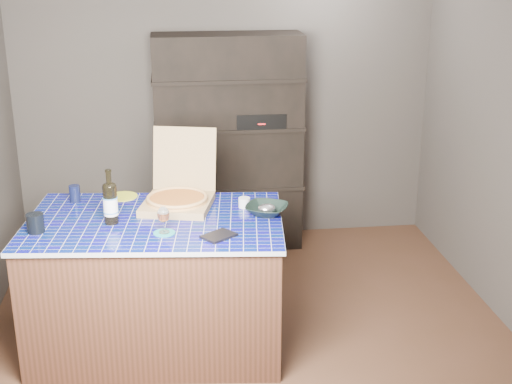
{
  "coord_description": "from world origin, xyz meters",
  "views": [
    {
      "loc": [
        -0.49,
        -4.17,
        2.48
      ],
      "look_at": [
        0.04,
        0.0,
        1.0
      ],
      "focal_mm": 50.0,
      "sensor_mm": 36.0,
      "label": 1
    }
  ],
  "objects": [
    {
      "name": "mead_bottle",
      "position": [
        -0.86,
        -0.06,
        1.0
      ],
      "size": [
        0.09,
        0.09,
        0.34
      ],
      "color": "black",
      "rests_on": "kitchen_island"
    },
    {
      "name": "dvd_case",
      "position": [
        -0.22,
        -0.36,
        0.87
      ],
      "size": [
        0.23,
        0.22,
        0.01
      ],
      "primitive_type": "cube",
      "rotation": [
        0.0,
        0.0,
        -0.91
      ],
      "color": "black",
      "rests_on": "kitchen_island"
    },
    {
      "name": "kitchen_island",
      "position": [
        -0.6,
        -0.03,
        0.43
      ],
      "size": [
        1.67,
        1.16,
        0.86
      ],
      "rotation": [
        0.0,
        0.0,
        -0.11
      ],
      "color": "#4E2A1E",
      "rests_on": "floor"
    },
    {
      "name": "teal_trivet",
      "position": [
        -0.54,
        -0.26,
        0.87
      ],
      "size": [
        0.13,
        0.13,
        0.01
      ],
      "primitive_type": "cylinder",
      "color": "teal",
      "rests_on": "kitchen_island"
    },
    {
      "name": "pizza_box",
      "position": [
        -0.45,
        0.19,
        0.93
      ],
      "size": [
        0.54,
        0.6,
        0.46
      ],
      "rotation": [
        0.0,
        0.0,
        -0.24
      ],
      "color": "tan",
      "rests_on": "kitchen_island"
    },
    {
      "name": "white_jar",
      "position": [
        -0.02,
        0.12,
        0.89
      ],
      "size": [
        0.08,
        0.08,
        0.06
      ],
      "primitive_type": "cylinder",
      "color": "silver",
      "rests_on": "kitchen_island"
    },
    {
      "name": "bowl",
      "position": [
        0.1,
        -0.03,
        0.89
      ],
      "size": [
        0.34,
        0.34,
        0.06
      ],
      "primitive_type": "imported",
      "rotation": [
        0.0,
        0.0,
        -0.43
      ],
      "color": "black",
      "rests_on": "kitchen_island"
    },
    {
      "name": "shelving_unit",
      "position": [
        0.0,
        1.53,
        0.9
      ],
      "size": [
        1.2,
        0.41,
        1.8
      ],
      "color": "black",
      "rests_on": "floor"
    },
    {
      "name": "foil_contents",
      "position": [
        0.1,
        -0.03,
        0.9
      ],
      "size": [
        0.11,
        0.1,
        0.05
      ],
      "primitive_type": "ellipsoid",
      "color": "#B4B2BE",
      "rests_on": "bowl"
    },
    {
      "name": "green_trivet",
      "position": [
        -0.81,
        0.42,
        0.87
      ],
      "size": [
        0.2,
        0.2,
        0.01
      ],
      "primitive_type": "cylinder",
      "color": "gold",
      "rests_on": "kitchen_island"
    },
    {
      "name": "wine_glass",
      "position": [
        -0.54,
        -0.26,
        0.98
      ],
      "size": [
        0.07,
        0.07,
        0.16
      ],
      "color": "white",
      "rests_on": "teal_trivet"
    },
    {
      "name": "room",
      "position": [
        0.0,
        0.0,
        1.25
      ],
      "size": [
        3.5,
        3.5,
        3.5
      ],
      "color": "#523223",
      "rests_on": "ground"
    },
    {
      "name": "navy_cup",
      "position": [
        -1.12,
        0.36,
        0.92
      ],
      "size": [
        0.07,
        0.07,
        0.11
      ],
      "primitive_type": "cylinder",
      "color": "black",
      "rests_on": "kitchen_island"
    },
    {
      "name": "tumbler",
      "position": [
        -1.29,
        -0.15,
        0.92
      ],
      "size": [
        0.1,
        0.1,
        0.11
      ],
      "primitive_type": "cylinder",
      "color": "black",
      "rests_on": "kitchen_island"
    }
  ]
}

